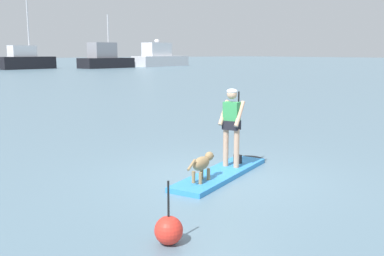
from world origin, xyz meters
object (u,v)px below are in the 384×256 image
Objects in this scene: dog at (202,164)px; moored_boat_port at (160,58)px; moored_boat_center at (105,59)px; person_paddler at (232,122)px; moored_boat_starboard at (26,60)px; paddleboard at (226,171)px; marker_buoy at (169,230)px.

dog is 0.08× the size of moored_boat_port.
moored_boat_center reaches higher than moored_boat_port.
moored_boat_starboard is (16.16, 64.09, 0.32)m from person_paddler.
paddleboard is 0.36× the size of moored_boat_center.
marker_buoy is (-19.45, -66.39, -1.21)m from moored_boat_starboard.
moored_boat_center is at bearing 65.29° from person_paddler.
dog is at bearing -158.58° from paddleboard.
moored_boat_port is at bearing 11.77° from moored_boat_center.
dog is at bearing -105.06° from moored_boat_starboard.
moored_boat_center is at bearing -16.06° from moored_boat_starboard.
paddleboard is at bearing -158.58° from person_paddler.
person_paddler is 66.82m from moored_boat_center.
moored_boat_starboard is (16.41, 64.18, 1.37)m from paddleboard.
moored_boat_port is 13.95× the size of marker_buoy.
person_paddler is 0.14× the size of moored_boat_port.
person_paddler is 1.92× the size of marker_buoy.
moored_boat_port is (24.39, -0.76, 0.19)m from moored_boat_starboard.
marker_buoy is at bearing -144.08° from paddleboard.
moored_boat_center is 10.72× the size of marker_buoy.
moored_boat_port is at bearing 57.25° from paddleboard.
marker_buoy is (-31.22, -63.00, -1.34)m from moored_boat_center.
dog is 0.08× the size of moored_boat_starboard.
dog is 67.77m from moored_boat_center.
moored_boat_starboard reaches higher than paddleboard.
moored_boat_starboard is at bearing 178.22° from moored_boat_port.
paddleboard is 1.08m from person_paddler.
moored_boat_center is 12.89m from moored_boat_port.
moored_boat_center is (27.93, 60.70, 0.44)m from person_paddler.
moored_boat_center is (11.77, -3.39, 0.12)m from moored_boat_starboard.
dog is at bearing -123.21° from moored_boat_port.
moored_boat_center is at bearing 64.52° from dog.
person_paddler is 75.20m from moored_boat_port.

